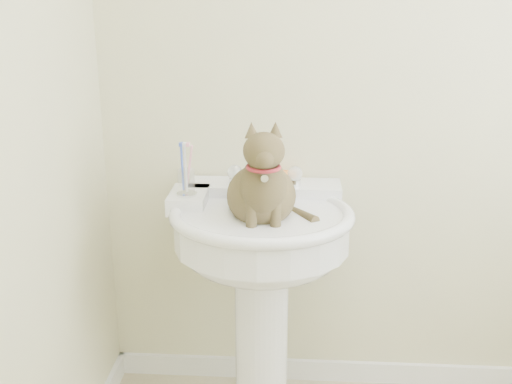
# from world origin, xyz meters

# --- Properties ---
(wall_back) EXTENTS (2.20, 0.00, 2.50)m
(wall_back) POSITION_xyz_m (0.00, 1.10, 1.25)
(wall_back) COLOR #C1BD96
(wall_back) RESTS_ON ground
(baseboard_back) EXTENTS (2.20, 0.02, 0.09)m
(baseboard_back) POSITION_xyz_m (0.00, 1.09, 0.04)
(baseboard_back) COLOR white
(baseboard_back) RESTS_ON floor
(pedestal_sink) EXTENTS (0.65, 0.64, 0.90)m
(pedestal_sink) POSITION_xyz_m (-0.48, 0.81, 0.70)
(pedestal_sink) COLOR white
(pedestal_sink) RESTS_ON floor
(faucet) EXTENTS (0.28, 0.12, 0.14)m
(faucet) POSITION_xyz_m (-0.47, 0.97, 0.94)
(faucet) COLOR silver
(faucet) RESTS_ON pedestal_sink
(soap_bar) EXTENTS (0.10, 0.08, 0.03)m
(soap_bar) POSITION_xyz_m (-0.41, 1.06, 0.91)
(soap_bar) COLOR orange
(soap_bar) RESTS_ON pedestal_sink
(toothbrush_cup) EXTENTS (0.07, 0.07, 0.19)m
(toothbrush_cup) POSITION_xyz_m (-0.74, 0.85, 0.95)
(toothbrush_cup) COLOR silver
(toothbrush_cup) RESTS_ON pedestal_sink
(cat) EXTENTS (0.26, 0.32, 0.47)m
(cat) POSITION_xyz_m (-0.47, 0.76, 0.95)
(cat) COLOR brown
(cat) RESTS_ON pedestal_sink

